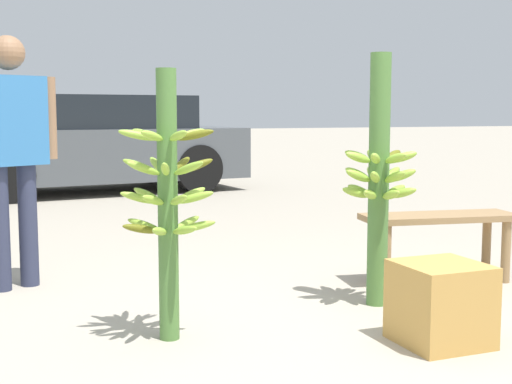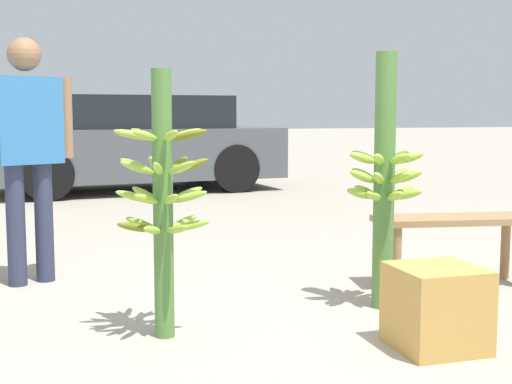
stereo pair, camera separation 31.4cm
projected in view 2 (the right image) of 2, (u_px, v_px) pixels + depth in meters
name	position (u px, v px, depth m)	size (l,w,h in m)	color
ground_plane	(306.00, 346.00, 3.38)	(80.00, 80.00, 0.00)	#A89E8C
banana_stalk_left	(163.00, 196.00, 3.45)	(0.46, 0.47, 1.31)	#4C7A38
banana_stalk_center	(384.00, 180.00, 3.98)	(0.43, 0.43, 1.44)	#4C7A38
vendor_person	(27.00, 139.00, 4.52)	(0.61, 0.35, 1.57)	#2D334C
market_bench	(454.00, 230.00, 4.53)	(1.05, 0.49, 0.45)	#99754C
parked_car	(134.00, 144.00, 10.02)	(4.19, 2.16, 1.32)	#4C5156
produce_crate	(436.00, 308.00, 3.33)	(0.39, 0.39, 0.39)	#C69347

